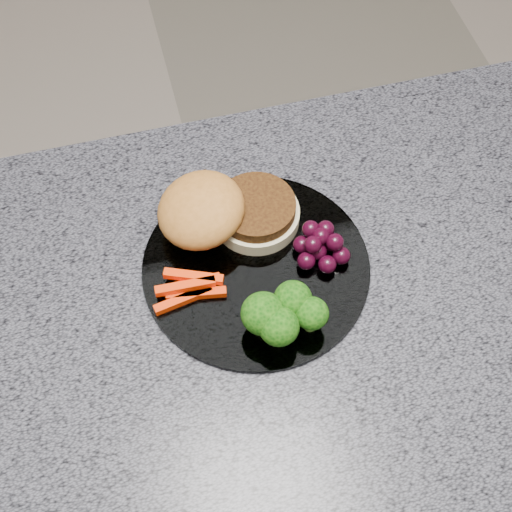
{
  "coord_description": "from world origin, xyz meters",
  "views": [
    {
      "loc": [
        -0.15,
        -0.35,
        1.6
      ],
      "look_at": [
        -0.05,
        0.06,
        0.93
      ],
      "focal_mm": 50.0,
      "sensor_mm": 36.0,
      "label": 1
    }
  ],
  "objects_px": {
    "plate": "(256,267)",
    "grape_bunch": "(321,245)",
    "island_cabinet": "(292,438)",
    "burger": "(221,213)"
  },
  "relations": [
    {
      "from": "plate",
      "to": "grape_bunch",
      "type": "relative_size",
      "value": 4.09
    },
    {
      "from": "island_cabinet",
      "to": "plate",
      "type": "relative_size",
      "value": 4.62
    },
    {
      "from": "plate",
      "to": "grape_bunch",
      "type": "height_order",
      "value": "grape_bunch"
    },
    {
      "from": "burger",
      "to": "grape_bunch",
      "type": "xyz_separation_m",
      "value": [
        0.1,
        -0.07,
        -0.01
      ]
    },
    {
      "from": "island_cabinet",
      "to": "grape_bunch",
      "type": "height_order",
      "value": "grape_bunch"
    },
    {
      "from": "island_cabinet",
      "to": "grape_bunch",
      "type": "distance_m",
      "value": 0.5
    },
    {
      "from": "burger",
      "to": "grape_bunch",
      "type": "height_order",
      "value": "burger"
    },
    {
      "from": "island_cabinet",
      "to": "grape_bunch",
      "type": "bearing_deg",
      "value": 64.09
    },
    {
      "from": "island_cabinet",
      "to": "grape_bunch",
      "type": "relative_size",
      "value": 18.88
    },
    {
      "from": "island_cabinet",
      "to": "plate",
      "type": "xyz_separation_m",
      "value": [
        -0.05,
        0.06,
        0.47
      ]
    }
  ]
}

